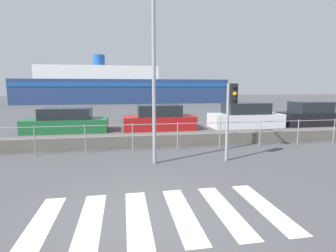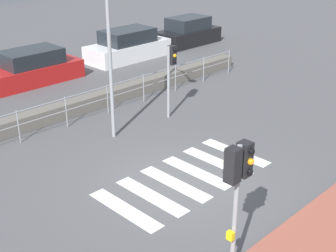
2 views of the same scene
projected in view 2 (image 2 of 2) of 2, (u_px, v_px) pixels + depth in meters
name	position (u px, v px, depth m)	size (l,w,h in m)	color
ground_plane	(178.00, 182.00, 12.94)	(160.00, 160.00, 0.00)	#4C4C4F
sidewalk_brick	(312.00, 247.00, 10.26)	(24.00, 1.80, 0.12)	#934C3D
crosswalk	(186.00, 178.00, 13.15)	(4.95, 2.40, 0.01)	silver
seawall	(53.00, 113.00, 16.90)	(20.14, 0.55, 0.53)	#605B54
harbor_fence	(66.00, 107.00, 16.14)	(18.17, 0.04, 1.13)	gray
traffic_light_near	(238.00, 177.00, 8.58)	(0.58, 0.41, 2.95)	gray
traffic_light_far	(171.00, 65.00, 16.55)	(0.34, 0.32, 2.66)	gray
streetlamp	(112.00, 22.00, 14.03)	(0.32, 1.16, 6.25)	gray
parked_car_red	(32.00, 68.00, 20.82)	(4.27, 1.88, 1.49)	#B21919
parked_car_white	(128.00, 46.00, 24.42)	(4.51, 1.90, 1.56)	silver
parked_car_black	(188.00, 33.00, 27.42)	(3.95, 1.82, 1.58)	black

